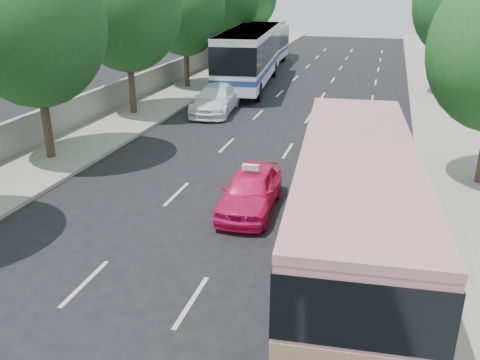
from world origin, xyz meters
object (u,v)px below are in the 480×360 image
(white_pickup, at_px, (215,99))
(tour_coach_front, at_px, (250,52))
(tour_coach_rear, at_px, (266,45))
(pink_taxi, at_px, (250,190))
(pink_bus, at_px, (355,198))

(white_pickup, distance_m, tour_coach_front, 8.16)
(white_pickup, relative_size, tour_coach_front, 0.39)
(tour_coach_front, height_order, tour_coach_rear, tour_coach_front)
(pink_taxi, bearing_deg, tour_coach_rear, 99.65)
(tour_coach_rear, bearing_deg, white_pickup, -88.84)
(pink_taxi, bearing_deg, tour_coach_front, 102.40)
(white_pickup, height_order, tour_coach_rear, tour_coach_rear)
(tour_coach_front, relative_size, tour_coach_rear, 1.26)
(pink_taxi, distance_m, tour_coach_rear, 29.89)
(pink_taxi, xyz_separation_m, white_pickup, (-5.40, 12.38, 0.05))
(white_pickup, distance_m, tour_coach_rear, 16.86)
(pink_taxi, bearing_deg, pink_bus, -44.33)
(pink_bus, relative_size, tour_coach_front, 0.81)
(pink_taxi, relative_size, tour_coach_rear, 0.39)
(pink_taxi, distance_m, tour_coach_front, 21.17)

